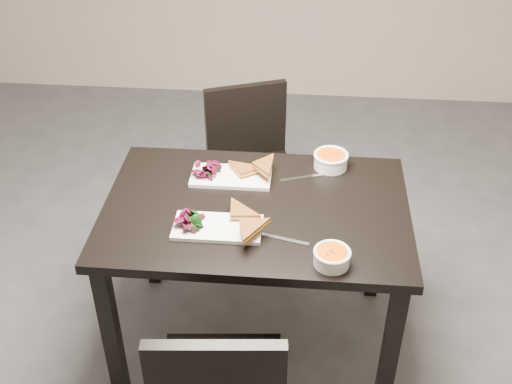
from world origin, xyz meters
TOP-DOWN VIEW (x-y plane):
  - ground at (0.00, 0.00)m, footprint 5.00×5.00m
  - table at (0.50, 0.03)m, footprint 1.20×0.80m
  - chair_far at (0.41, 0.78)m, footprint 0.54×0.54m
  - plate_near at (0.36, -0.12)m, footprint 0.33×0.17m
  - sandwich_near at (0.43, -0.11)m, footprint 0.18×0.14m
  - salad_near at (0.26, -0.12)m, footprint 0.10×0.09m
  - soup_bowl_near at (0.79, -0.28)m, footprint 0.13×0.13m
  - cutlery_near at (0.62, -0.16)m, footprint 0.18×0.06m
  - plate_far at (0.38, 0.22)m, footprint 0.33×0.17m
  - sandwich_far at (0.44, 0.20)m, footprint 0.21×0.20m
  - salad_far at (0.28, 0.22)m, footprint 0.10×0.09m
  - soup_bowl_far at (0.79, 0.34)m, footprint 0.15×0.15m
  - cutlery_far at (0.67, 0.24)m, footprint 0.18×0.07m

SIDE VIEW (x-z plane):
  - ground at x=0.00m, z-range 0.00..0.00m
  - chair_far at x=0.41m, z-range 0.06..0.91m
  - table at x=0.50m, z-range 0.28..1.03m
  - cutlery_near at x=0.62m, z-range 0.75..0.75m
  - cutlery_far at x=0.67m, z-range 0.75..0.75m
  - plate_near at x=0.36m, z-range 0.75..0.77m
  - plate_far at x=0.38m, z-range 0.75..0.77m
  - soup_bowl_near at x=0.79m, z-range 0.75..0.81m
  - soup_bowl_far at x=0.79m, z-range 0.75..0.82m
  - salad_near at x=0.26m, z-range 0.77..0.81m
  - salad_far at x=0.28m, z-range 0.77..0.81m
  - sandwich_near at x=0.43m, z-range 0.77..0.82m
  - sandwich_far at x=0.44m, z-range 0.77..0.82m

